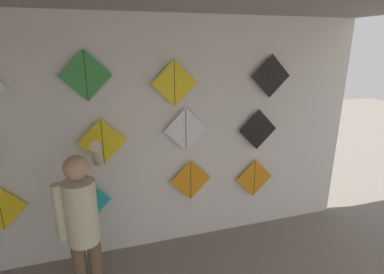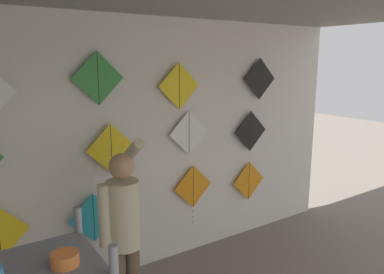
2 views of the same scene
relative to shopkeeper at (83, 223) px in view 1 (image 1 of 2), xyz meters
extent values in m
cube|color=silver|center=(0.64, 0.86, 0.44)|extent=(5.66, 0.06, 2.80)
cylinder|color=brown|center=(0.07, -0.01, -0.57)|extent=(0.12, 0.12, 0.78)
cylinder|color=beige|center=(0.00, -0.01, 0.11)|extent=(0.28, 0.28, 0.59)
sphere|color=tan|center=(0.00, -0.01, 0.53)|extent=(0.21, 0.21, 0.21)
cylinder|color=beige|center=(-0.17, -0.02, 0.15)|extent=(0.10, 0.10, 0.52)
cylinder|color=beige|center=(0.17, 0.21, 0.56)|extent=(0.10, 0.48, 0.38)
cube|color=yellow|center=(-0.87, 0.77, -0.14)|extent=(0.53, 0.01, 0.53)
cylinder|color=black|center=(-0.87, 0.77, -0.14)|extent=(0.01, 0.01, 0.50)
sphere|color=white|center=(-0.87, 0.76, -0.46)|extent=(0.04, 0.04, 0.04)
sphere|color=white|center=(-0.87, 0.76, -0.53)|extent=(0.04, 0.04, 0.04)
cube|color=#28B2C6|center=(0.00, 0.77, -0.21)|extent=(0.53, 0.01, 0.53)
cylinder|color=black|center=(0.00, 0.77, -0.21)|extent=(0.01, 0.01, 0.50)
sphere|color=white|center=(0.00, 0.76, -0.52)|extent=(0.04, 0.04, 0.04)
sphere|color=white|center=(0.00, 0.76, -0.59)|extent=(0.04, 0.04, 0.04)
cube|color=orange|center=(1.23, 0.77, -0.11)|extent=(0.53, 0.01, 0.53)
cylinder|color=black|center=(1.23, 0.77, -0.11)|extent=(0.01, 0.01, 0.50)
sphere|color=white|center=(1.23, 0.76, -0.42)|extent=(0.04, 0.04, 0.04)
sphere|color=white|center=(1.23, 0.76, -0.49)|extent=(0.04, 0.04, 0.04)
sphere|color=white|center=(1.23, 0.76, -0.56)|extent=(0.04, 0.04, 0.04)
cube|color=orange|center=(2.13, 0.77, -0.20)|extent=(0.53, 0.01, 0.53)
cylinder|color=black|center=(2.13, 0.77, -0.20)|extent=(0.01, 0.01, 0.50)
cube|color=yellow|center=(0.22, 0.77, 0.49)|extent=(0.53, 0.01, 0.53)
cylinder|color=black|center=(0.22, 0.77, 0.49)|extent=(0.01, 0.01, 0.50)
cube|color=white|center=(1.17, 0.77, 0.55)|extent=(0.53, 0.01, 0.53)
cylinder|color=black|center=(1.17, 0.77, 0.55)|extent=(0.01, 0.01, 0.50)
cube|color=black|center=(2.13, 0.77, 0.47)|extent=(0.53, 0.01, 0.53)
cylinder|color=black|center=(2.13, 0.77, 0.47)|extent=(0.01, 0.01, 0.50)
cube|color=#338C38|center=(0.12, 0.77, 1.21)|extent=(0.53, 0.01, 0.53)
cylinder|color=black|center=(0.12, 0.77, 1.21)|extent=(0.01, 0.01, 0.50)
cube|color=yellow|center=(1.05, 0.77, 1.10)|extent=(0.53, 0.01, 0.53)
cylinder|color=black|center=(1.05, 0.77, 1.10)|extent=(0.01, 0.01, 0.50)
cube|color=black|center=(2.26, 0.77, 1.14)|extent=(0.53, 0.01, 0.53)
cylinder|color=black|center=(2.26, 0.77, 1.14)|extent=(0.01, 0.01, 0.50)
camera|label=1|loc=(0.25, -2.49, 1.51)|focal=28.00mm
camera|label=2|loc=(-1.15, -2.77, 1.39)|focal=35.00mm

